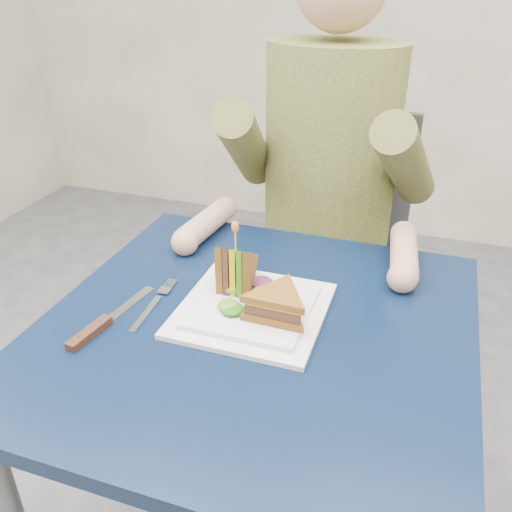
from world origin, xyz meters
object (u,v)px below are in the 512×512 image
at_px(knife, 98,327).
at_px(sandwich_flat, 278,305).
at_px(table, 256,359).
at_px(plate, 252,308).
at_px(chair, 330,247).
at_px(fork, 153,305).
at_px(diner, 330,134).
at_px(sandwich_upright, 236,271).

bearing_deg(knife, sandwich_flat, 21.03).
bearing_deg(table, plate, 119.30).
bearing_deg(chair, fork, -105.97).
relative_size(sandwich_flat, knife, 0.61).
distance_m(table, sandwich_flat, 0.13).
distance_m(table, diner, 0.63).
bearing_deg(sandwich_upright, fork, -147.37).
height_order(table, chair, chair).
bearing_deg(diner, table, -90.00).
height_order(diner, knife, diner).
relative_size(chair, fork, 5.18).
height_order(diner, fork, diner).
height_order(sandwich_upright, fork, sandwich_upright).
height_order(plate, fork, plate).
height_order(chair, sandwich_upright, chair).
bearing_deg(sandwich_upright, sandwich_flat, -34.23).
relative_size(plate, sandwich_flat, 1.92).
relative_size(diner, sandwich_upright, 4.96).
bearing_deg(table, fork, -177.13).
bearing_deg(sandwich_flat, chair, 93.17).
relative_size(table, knife, 3.38).
height_order(table, sandwich_upright, sandwich_upright).
distance_m(chair, fork, 0.75).
relative_size(chair, knife, 4.20).
height_order(plate, sandwich_flat, sandwich_flat).
xyz_separation_m(plate, fork, (-0.18, -0.04, -0.01)).
relative_size(chair, diner, 1.25).
bearing_deg(table, sandwich_upright, 130.67).
xyz_separation_m(table, plate, (-0.02, 0.03, 0.09)).
height_order(table, diner, diner).
bearing_deg(diner, sandwich_upright, -97.45).
bearing_deg(chair, diner, -90.00).
bearing_deg(table, chair, 90.00).
xyz_separation_m(table, chair, (0.00, 0.69, -0.11)).
bearing_deg(diner, fork, -108.84).
relative_size(sandwich_flat, fork, 0.75).
distance_m(chair, sandwich_upright, 0.66).
bearing_deg(plate, fork, -167.34).
relative_size(table, fork, 4.18).
bearing_deg(sandwich_flat, knife, -158.97).
bearing_deg(knife, fork, 60.10).
bearing_deg(sandwich_flat, sandwich_upright, 145.77).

